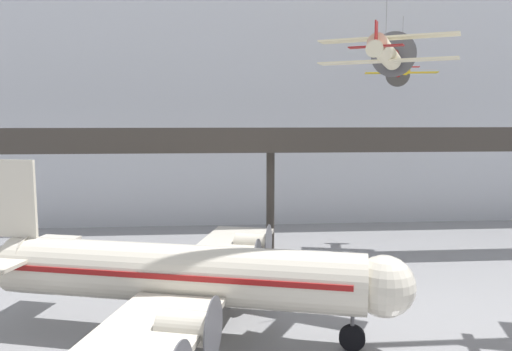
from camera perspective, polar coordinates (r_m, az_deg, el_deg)
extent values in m
cube|color=silver|center=(54.34, 0.27, 7.56)|extent=(140.00, 3.00, 24.73)
cube|color=#38332D|center=(41.23, 1.82, 3.39)|extent=(110.00, 3.20, 0.90)
cube|color=#38332D|center=(39.65, 2.08, 4.70)|extent=(110.00, 0.12, 1.10)
cylinder|color=#38332D|center=(42.73, 1.66, -3.00)|extent=(0.70, 0.70, 8.74)
cylinder|color=beige|center=(26.95, -8.80, -11.03)|extent=(19.46, 8.08, 3.09)
sphere|color=beige|center=(25.57, 14.45, -12.15)|extent=(3.02, 3.02, 3.02)
cube|color=maroon|center=(26.86, -8.81, -10.40)|extent=(18.18, 7.78, 0.28)
cube|color=beige|center=(34.06, -3.31, -8.39)|extent=(7.60, 13.11, 0.28)
cylinder|color=beige|center=(31.20, -2.10, -9.71)|extent=(2.56, 2.02, 1.48)
cylinder|color=#4C4C51|center=(30.95, 0.17, -9.84)|extent=(0.80, 2.73, 2.81)
cylinder|color=beige|center=(35.16, -0.57, -7.81)|extent=(2.56, 2.02, 1.48)
cylinder|color=#4C4C51|center=(34.94, 1.44, -7.90)|extent=(0.80, 2.73, 2.81)
cylinder|color=beige|center=(22.12, -8.12, -16.86)|extent=(2.56, 2.02, 1.48)
cylinder|color=#4C4C51|center=(21.78, -4.89, -17.21)|extent=(0.80, 2.73, 2.81)
cube|color=beige|center=(30.51, -25.81, -2.39)|extent=(2.44, 0.85, 4.32)
cube|color=beige|center=(30.94, -25.05, -8.07)|extent=(4.50, 8.39, 0.20)
cylinder|color=#4C4C51|center=(26.28, 10.96, -16.55)|extent=(0.20, 0.20, 1.21)
cylinder|color=black|center=(26.53, 10.93, -17.76)|extent=(1.35, 0.71, 1.30)
cylinder|color=#4C4C51|center=(29.80, -6.67, -13.61)|extent=(0.20, 0.20, 1.21)
cylinder|color=black|center=(30.01, -6.66, -14.70)|extent=(1.35, 0.71, 1.30)
cylinder|color=#4C4C51|center=(25.48, -10.15, -17.31)|extent=(0.20, 0.20, 1.21)
cylinder|color=black|center=(25.73, -10.12, -18.54)|extent=(1.35, 0.71, 1.30)
cylinder|color=beige|center=(32.01, 14.56, 13.42)|extent=(3.69, 5.46, 1.61)
cone|color=maroon|center=(34.87, 15.39, 13.23)|extent=(1.34, 1.30, 1.03)
cylinder|color=#4C4C51|center=(35.07, 15.44, 13.22)|extent=(2.63, 1.46, 2.97)
cone|color=beige|center=(29.35, 13.65, 13.62)|extent=(1.60, 1.83, 1.09)
cube|color=beige|center=(32.46, 14.71, 14.95)|extent=(7.97, 5.18, 0.10)
cube|color=beige|center=(32.28, 14.64, 12.54)|extent=(7.97, 5.18, 0.10)
cube|color=maroon|center=(29.15, 13.58, 15.49)|extent=(0.38, 0.62, 1.37)
cube|color=maroon|center=(29.05, 13.54, 14.15)|extent=(2.93, 2.02, 0.06)
cylinder|color=slate|center=(32.46, 14.72, 18.29)|extent=(0.04, 0.04, 4.41)
cylinder|color=yellow|center=(47.32, 16.30, 11.54)|extent=(1.76, 4.34, 1.31)
cone|color=red|center=(49.47, 15.91, 11.06)|extent=(0.91, 0.85, 0.78)
cylinder|color=#4C4C51|center=(49.62, 15.89, 11.03)|extent=(2.21, 0.53, 2.26)
cone|color=yellow|center=(45.33, 16.69, 12.03)|extent=(0.98, 1.33, 0.85)
cube|color=yellow|center=(47.55, 16.24, 11.21)|extent=(6.40, 2.36, 0.10)
cube|color=red|center=(45.11, 16.75, 12.44)|extent=(0.17, 0.51, 1.04)
cube|color=red|center=(45.06, 16.73, 11.78)|extent=(2.31, 0.98, 0.06)
cylinder|color=slate|center=(47.61, 16.40, 14.59)|extent=(0.04, 0.04, 4.21)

